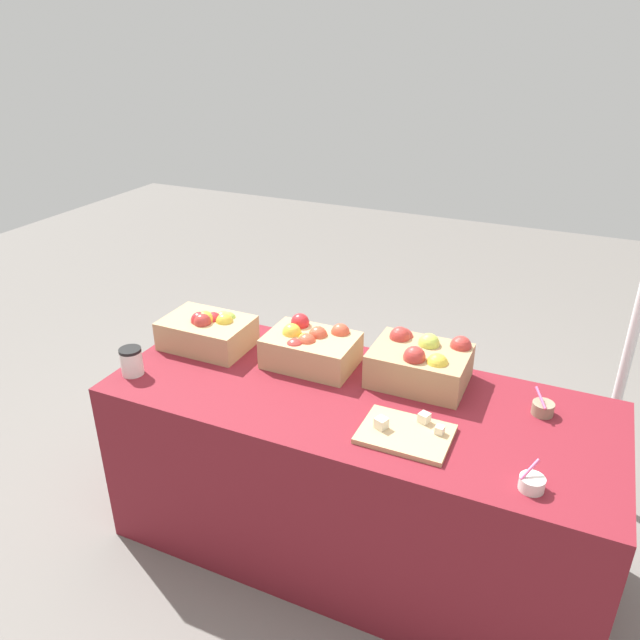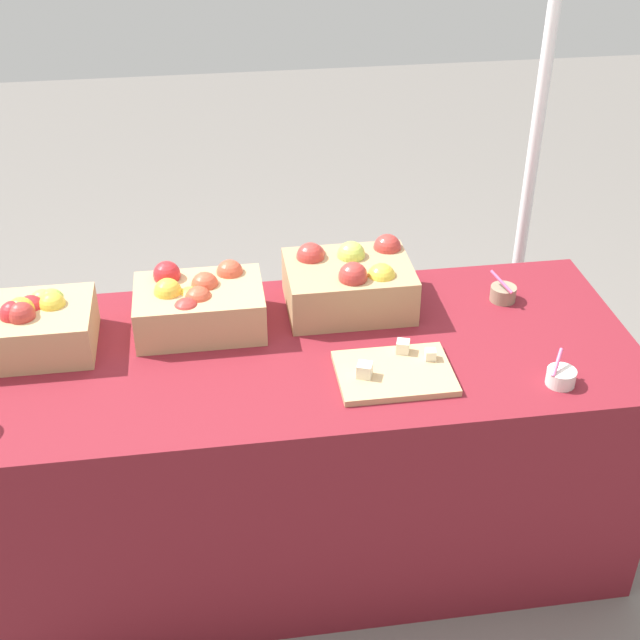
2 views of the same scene
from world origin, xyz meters
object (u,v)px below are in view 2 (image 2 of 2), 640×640
object	(u,v)px
cutting_board_front	(394,372)
sample_bowl_near	(561,377)
apple_crate_left	(27,326)
apple_crate_right	(349,281)
tent_pole	(535,141)
apple_crate_middle	(198,304)
sample_bowl_mid	(503,293)

from	to	relation	value
cutting_board_front	sample_bowl_near	bearing A→B (deg)	-13.19
apple_crate_left	apple_crate_right	distance (m)	0.91
apple_crate_right	tent_pole	bearing A→B (deg)	35.93
apple_crate_middle	sample_bowl_near	world-z (taller)	apple_crate_middle
apple_crate_right	sample_bowl_mid	size ratio (longest dim) A/B	3.95
apple_crate_middle	apple_crate_right	world-z (taller)	apple_crate_right
apple_crate_right	apple_crate_left	bearing A→B (deg)	-174.04
cutting_board_front	tent_pole	distance (m)	1.16
apple_crate_left	sample_bowl_near	size ratio (longest dim) A/B	4.11
apple_crate_middle	sample_bowl_mid	world-z (taller)	apple_crate_middle
apple_crate_left	sample_bowl_near	world-z (taller)	apple_crate_left
apple_crate_left	sample_bowl_near	bearing A→B (deg)	-14.92
sample_bowl_near	sample_bowl_mid	xyz separation A→B (m)	(-0.01, 0.43, 0.00)
apple_crate_left	sample_bowl_mid	world-z (taller)	apple_crate_left
sample_bowl_near	tent_pole	size ratio (longest dim) A/B	0.04
apple_crate_middle	apple_crate_right	xyz separation A→B (m)	(0.44, 0.05, 0.01)
apple_crate_right	sample_bowl_mid	distance (m)	0.47
apple_crate_middle	cutting_board_front	bearing A→B (deg)	-31.79
apple_crate_left	apple_crate_right	size ratio (longest dim) A/B	1.01
sample_bowl_near	tent_pole	bearing A→B (deg)	75.25
sample_bowl_near	apple_crate_left	bearing A→B (deg)	165.08
sample_bowl_mid	tent_pole	distance (m)	0.69
apple_crate_left	apple_crate_middle	distance (m)	0.47
apple_crate_right	sample_bowl_near	world-z (taller)	apple_crate_right
apple_crate_middle	tent_pole	world-z (taller)	tent_pole
apple_crate_middle	apple_crate_right	bearing A→B (deg)	7.06
apple_crate_left	tent_pole	bearing A→B (deg)	21.01
apple_crate_middle	apple_crate_left	bearing A→B (deg)	-175.08
cutting_board_front	apple_crate_left	bearing A→B (deg)	164.34
apple_crate_middle	cutting_board_front	xyz separation A→B (m)	(0.50, -0.31, -0.06)
sample_bowl_mid	cutting_board_front	bearing A→B (deg)	-141.17
cutting_board_front	sample_bowl_mid	distance (m)	0.52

